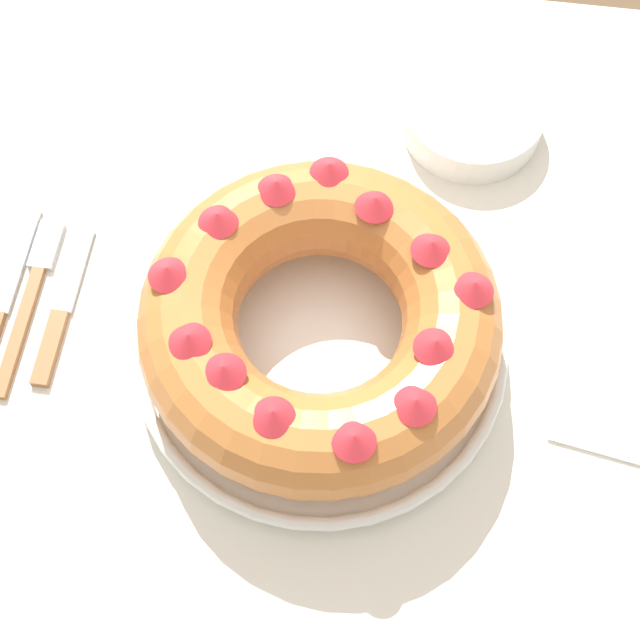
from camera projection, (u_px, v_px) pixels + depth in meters
name	position (u px, v px, depth m)	size (l,w,h in m)	color
ground_plane	(314.00, 536.00, 1.47)	(8.00, 8.00, 0.00)	brown
dining_table	(311.00, 396.00, 0.89)	(1.38, 0.94, 0.74)	silver
serving_dish	(320.00, 348.00, 0.80)	(0.33, 0.33, 0.03)	white
bundt_cake	(320.00, 319.00, 0.75)	(0.31, 0.31, 0.10)	#C67538
fork	(32.00, 293.00, 0.84)	(0.02, 0.18, 0.01)	#936038
cake_knife	(60.00, 315.00, 0.83)	(0.02, 0.16, 0.01)	#936038
side_bowl	(472.00, 117.00, 0.91)	(0.14, 0.14, 0.04)	white
napkin	(639.00, 410.00, 0.79)	(0.15, 0.10, 0.00)	white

